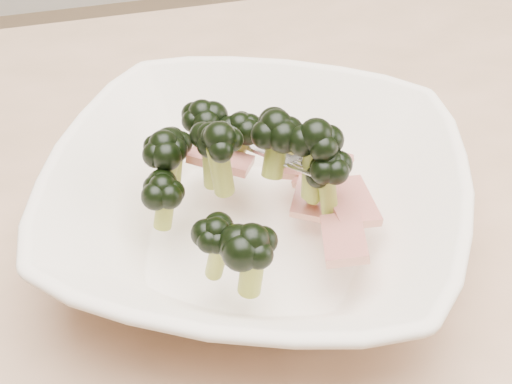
{
  "coord_description": "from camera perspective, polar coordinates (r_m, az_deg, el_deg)",
  "views": [
    {
      "loc": [
        -0.13,
        -0.4,
        1.15
      ],
      "look_at": [
        -0.03,
        -0.01,
        0.8
      ],
      "focal_mm": 50.0,
      "sensor_mm": 36.0,
      "label": 1
    }
  ],
  "objects": [
    {
      "name": "dining_table",
      "position": [
        0.65,
        2.25,
        -9.04
      ],
      "size": [
        1.2,
        0.8,
        0.75
      ],
      "color": "tan",
      "rests_on": "ground"
    },
    {
      "name": "broccoli_dish",
      "position": [
        0.54,
        -0.06,
        -0.68
      ],
      "size": [
        0.41,
        0.41,
        0.12
      ],
      "color": "white",
      "rests_on": "dining_table"
    }
  ]
}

